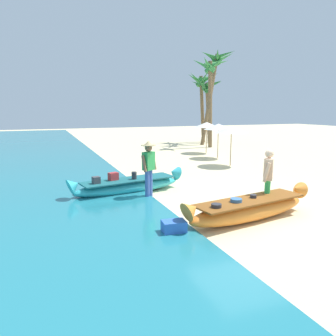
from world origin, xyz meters
TOP-DOWN VIEW (x-y plane):
  - ground_plane at (0.00, 0.00)m, footprint 80.00×80.00m
  - boat_orange_foreground at (-0.49, -0.93)m, footprint 3.95×1.32m
  - boat_cyan_midground at (-2.60, 2.65)m, footprint 3.99×1.48m
  - person_vendor_hatted at (-2.20, 1.79)m, footprint 0.57×0.46m
  - person_tourist_customer at (0.32, -0.55)m, footprint 0.52×0.53m
  - parasol_row_0 at (3.31, 5.87)m, footprint 1.60×1.60m
  - parasol_row_1 at (4.01, 8.27)m, footprint 1.60×1.60m
  - parasol_row_2 at (4.42, 10.36)m, footprint 1.60×1.60m
  - palm_tree_tall_inland at (7.21, 16.49)m, footprint 2.45×2.81m
  - palm_tree_leaning_seaward at (7.24, 15.63)m, footprint 2.68×2.61m
  - palm_tree_mid_cluster at (6.06, 12.98)m, footprint 2.58×2.87m
  - palm_tree_far_behind at (7.36, 14.58)m, footprint 2.77×2.61m
  - cooler_box at (-2.61, -1.16)m, footprint 0.53×0.39m

SIDE VIEW (x-z plane):
  - ground_plane at x=0.00m, z-range 0.00..0.00m
  - cooler_box at x=-2.61m, z-range 0.00..0.34m
  - boat_cyan_midground at x=-2.60m, z-range -0.12..0.66m
  - boat_orange_foreground at x=-0.49m, z-range -0.12..0.70m
  - person_tourist_customer at x=0.32m, z-range 0.11..1.78m
  - person_vendor_hatted at x=-2.20m, z-range 0.14..1.92m
  - parasol_row_0 at x=3.31m, z-range 0.79..2.70m
  - parasol_row_1 at x=4.01m, z-range 0.79..2.70m
  - parasol_row_2 at x=4.42m, z-range 0.79..2.70m
  - palm_tree_leaning_seaward at x=7.24m, z-range 1.59..6.67m
  - palm_tree_tall_inland at x=7.21m, z-range 1.75..7.42m
  - palm_tree_mid_cluster at x=6.06m, z-range 1.80..8.07m
  - palm_tree_far_behind at x=7.36m, z-range 2.11..9.18m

